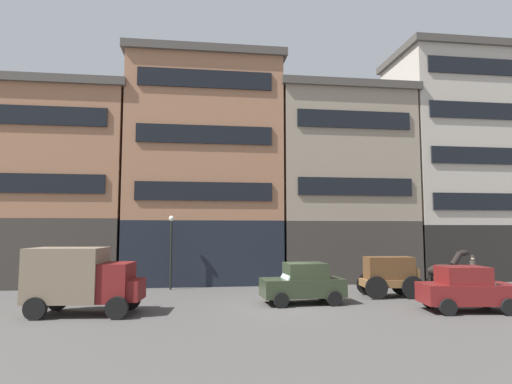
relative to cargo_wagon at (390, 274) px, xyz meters
The scene contains 12 objects.
ground_plane 5.88m from the cargo_wagon, 165.70° to the right, with size 120.00×120.00×0.00m, color #4C4947.
building_far_left 20.80m from the cargo_wagon, 157.49° to the left, with size 9.51×6.39×12.28m.
building_center_left 13.52m from the cargo_wagon, 139.96° to the left, with size 10.10×6.39×14.63m.
building_center_right 9.38m from the cargo_wagon, 89.16° to the left, with size 9.21×6.39×12.86m.
building_far_right 13.30m from the cargo_wagon, 42.97° to the left, with size 7.84×6.39×16.13m.
cargo_wagon is the anchor object (origin of this frame).
draft_horse 2.95m from the cargo_wagon, ahead, with size 2.35×0.71×2.30m.
delivery_truck_near 14.26m from the cargo_wagon, 169.65° to the right, with size 4.49×2.48×2.62m.
sedan_dark 4.21m from the cargo_wagon, 70.07° to the right, with size 3.86×2.21×1.83m.
sedan_light 4.94m from the cargo_wagon, 164.91° to the right, with size 3.79×2.03×1.83m.
pedestrian_officer 7.79m from the cargo_wagon, 27.12° to the left, with size 0.50×0.50×1.79m.
streetlamp_curbside 11.87m from the cargo_wagon, 159.58° to the left, with size 0.32×0.32×4.12m.
Camera 1 is at (-3.79, -18.80, 3.34)m, focal length 29.60 mm.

